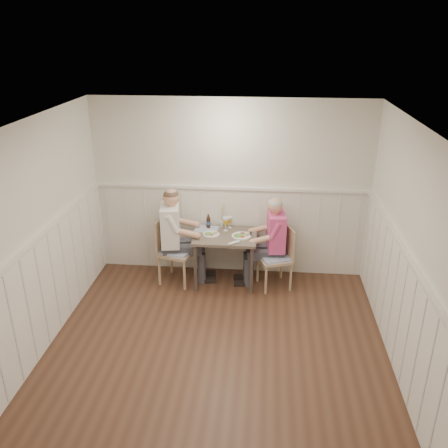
% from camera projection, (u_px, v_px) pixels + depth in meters
% --- Properties ---
extents(ground_plane, '(4.50, 4.50, 0.00)m').
position_uv_depth(ground_plane, '(214.00, 363.00, 5.29)').
color(ground_plane, '#482C1E').
extents(room_shell, '(4.04, 4.54, 2.60)m').
position_uv_depth(room_shell, '(213.00, 240.00, 4.70)').
color(room_shell, silver).
rests_on(room_shell, ground).
extents(wainscot, '(4.00, 4.49, 1.34)m').
position_uv_depth(wainscot, '(220.00, 279.00, 5.66)').
color(wainscot, beige).
rests_on(wainscot, ground).
extents(dining_table, '(0.88, 0.70, 0.75)m').
position_uv_depth(dining_table, '(225.00, 241.00, 6.73)').
color(dining_table, brown).
rests_on(dining_table, ground).
extents(chair_right, '(0.55, 0.55, 0.91)m').
position_uv_depth(chair_right, '(278.00, 255.00, 6.69)').
color(chair_right, tan).
rests_on(chair_right, ground).
extents(chair_left, '(0.56, 0.56, 0.97)m').
position_uv_depth(chair_left, '(173.00, 248.00, 6.82)').
color(chair_left, tan).
rests_on(chair_left, ground).
extents(man_in_pink, '(0.64, 0.45, 1.33)m').
position_uv_depth(man_in_pink, '(272.00, 248.00, 6.74)').
color(man_in_pink, '#3F3F47').
rests_on(man_in_pink, ground).
extents(diner_cream, '(0.72, 0.50, 1.44)m').
position_uv_depth(diner_cream, '(174.00, 243.00, 6.79)').
color(diner_cream, '#3F3F47').
rests_on(diner_cream, ground).
extents(plate_man, '(0.28, 0.28, 0.07)m').
position_uv_depth(plate_man, '(241.00, 235.00, 6.63)').
color(plate_man, white).
rests_on(plate_man, dining_table).
extents(plate_diner, '(0.23, 0.23, 0.06)m').
position_uv_depth(plate_diner, '(210.00, 234.00, 6.68)').
color(plate_diner, white).
rests_on(plate_diner, dining_table).
extents(beer_glass_a, '(0.07, 0.07, 0.18)m').
position_uv_depth(beer_glass_a, '(230.00, 220.00, 6.88)').
color(beer_glass_a, silver).
rests_on(beer_glass_a, dining_table).
extents(beer_glass_b, '(0.08, 0.08, 0.20)m').
position_uv_depth(beer_glass_b, '(226.00, 222.00, 6.78)').
color(beer_glass_b, silver).
rests_on(beer_glass_b, dining_table).
extents(beer_bottle, '(0.06, 0.06, 0.22)m').
position_uv_depth(beer_bottle, '(208.00, 222.00, 6.88)').
color(beer_bottle, '#311B11').
rests_on(beer_bottle, dining_table).
extents(rolled_napkin, '(0.16, 0.14, 0.04)m').
position_uv_depth(rolled_napkin, '(234.00, 243.00, 6.40)').
color(rolled_napkin, white).
rests_on(rolled_napkin, dining_table).
extents(grass_vase, '(0.04, 0.04, 0.38)m').
position_uv_depth(grass_vase, '(222.00, 216.00, 6.91)').
color(grass_vase, silver).
rests_on(grass_vase, dining_table).
extents(gingham_mat, '(0.36, 0.30, 0.01)m').
position_uv_depth(gingham_mat, '(207.00, 229.00, 6.88)').
color(gingham_mat, '#45609E').
rests_on(gingham_mat, dining_table).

